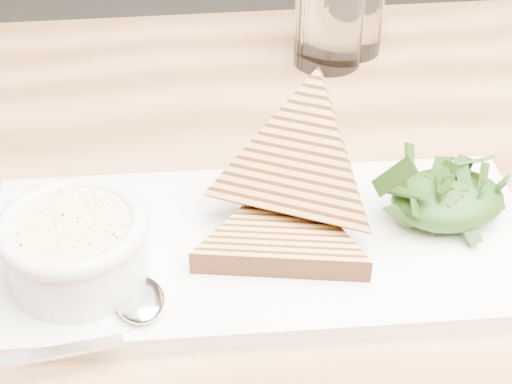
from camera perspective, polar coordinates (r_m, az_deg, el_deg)
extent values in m
cube|color=#B37B53|center=(0.72, 3.73, -1.48)|extent=(1.26, 0.92, 0.04)
cube|color=white|center=(0.64, 0.39, -4.03)|extent=(0.47, 0.26, 0.02)
cylinder|color=white|center=(0.61, -12.84, -4.45)|extent=(0.11, 0.11, 0.04)
cylinder|color=beige|center=(0.59, -13.18, -2.57)|extent=(0.09, 0.09, 0.01)
torus|color=white|center=(0.59, -13.21, -2.43)|extent=(0.11, 0.11, 0.01)
ellipsoid|color=black|center=(0.67, 13.76, -0.53)|extent=(0.10, 0.08, 0.04)
ellipsoid|color=silver|center=(0.58, -8.45, -7.72)|extent=(0.04, 0.05, 0.01)
cube|color=silver|center=(0.56, -16.07, -11.45)|extent=(0.13, 0.01, 0.00)
cylinder|color=white|center=(0.90, 5.36, 12.76)|extent=(0.08, 0.08, 0.12)
cylinder|color=white|center=(0.93, 6.92, 13.50)|extent=(0.08, 0.08, 0.12)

